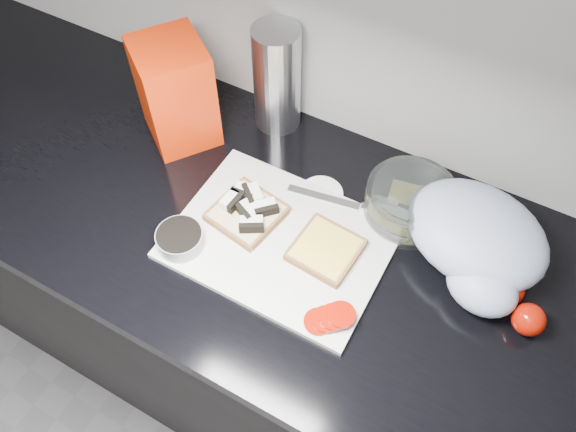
{
  "coord_description": "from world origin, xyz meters",
  "views": [
    {
      "loc": [
        0.19,
        0.67,
        1.81
      ],
      "look_at": [
        -0.1,
        1.2,
        0.95
      ],
      "focal_mm": 35.0,
      "sensor_mm": 36.0,
      "label": 1
    }
  ],
  "objects_px": {
    "steel_canister": "(277,79)",
    "cutting_board": "(280,241)",
    "glass_bowl": "(410,202)",
    "bread_bag": "(176,93)"
  },
  "relations": [
    {
      "from": "cutting_board",
      "to": "bread_bag",
      "type": "relative_size",
      "value": 1.76
    },
    {
      "from": "cutting_board",
      "to": "bread_bag",
      "type": "distance_m",
      "value": 0.38
    },
    {
      "from": "cutting_board",
      "to": "bread_bag",
      "type": "bearing_deg",
      "value": 155.45
    },
    {
      "from": "bread_bag",
      "to": "steel_canister",
      "type": "bearing_deg",
      "value": 75.06
    },
    {
      "from": "glass_bowl",
      "to": "bread_bag",
      "type": "height_order",
      "value": "bread_bag"
    },
    {
      "from": "glass_bowl",
      "to": "bread_bag",
      "type": "bearing_deg",
      "value": -176.53
    },
    {
      "from": "glass_bowl",
      "to": "steel_canister",
      "type": "relative_size",
      "value": 0.73
    },
    {
      "from": "cutting_board",
      "to": "bread_bag",
      "type": "xyz_separation_m",
      "value": [
        -0.33,
        0.15,
        0.11
      ]
    },
    {
      "from": "bread_bag",
      "to": "steel_canister",
      "type": "relative_size",
      "value": 0.95
    },
    {
      "from": "steel_canister",
      "to": "cutting_board",
      "type": "bearing_deg",
      "value": -59.66
    }
  ]
}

